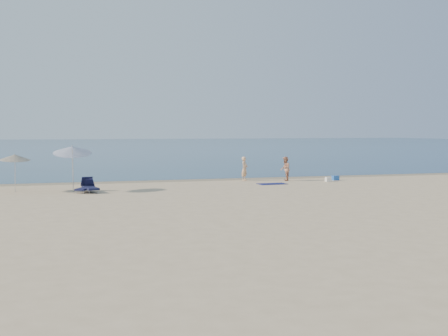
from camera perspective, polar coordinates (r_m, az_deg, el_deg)
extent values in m
plane|color=#CAB087|center=(18.95, 14.34, -6.21)|extent=(160.00, 160.00, 0.00)
cube|color=#0C2B4D|center=(116.48, -11.54, 2.24)|extent=(240.00, 160.00, 0.01)
cube|color=#847254|center=(36.85, -1.18, -1.19)|extent=(240.00, 1.60, 0.00)
imported|color=#DFAB7D|center=(36.17, 2.10, -0.06)|extent=(0.65, 0.67, 1.55)
imported|color=tan|center=(36.24, 6.24, -0.07)|extent=(0.85, 0.93, 1.56)
cube|color=#0E1348|center=(34.01, 4.91, -1.62)|extent=(1.75, 1.05, 0.03)
cube|color=white|center=(36.07, 10.54, -1.14)|extent=(0.34, 0.29, 0.29)
cube|color=blue|center=(37.11, 11.24, -1.00)|extent=(0.47, 0.36, 0.31)
cylinder|color=silver|center=(30.22, -15.10, -0.33)|extent=(0.07, 0.56, 2.29)
cone|color=white|center=(30.67, -15.16, 1.81)|extent=(2.10, 2.13, 0.79)
sphere|color=silver|center=(30.66, -15.17, 2.18)|extent=(0.07, 0.07, 0.07)
cylinder|color=silver|center=(31.39, -20.46, -0.70)|extent=(0.09, 0.22, 1.89)
cone|color=beige|center=(31.52, -20.47, 1.03)|extent=(1.95, 1.96, 0.45)
sphere|color=silver|center=(31.51, -20.48, 1.33)|extent=(0.06, 0.06, 0.06)
cube|color=#121533|center=(30.25, -13.41, -1.99)|extent=(0.88, 1.65, 0.10)
cube|color=#121533|center=(30.97, -13.78, -1.32)|extent=(0.64, 0.49, 0.51)
cylinder|color=#A5A5AD|center=(30.31, -12.99, -2.19)|extent=(0.03, 0.03, 0.23)
cube|color=#16183E|center=(30.31, -14.02, -2.04)|extent=(1.04, 1.46, 0.09)
cube|color=#16183E|center=(30.91, -13.53, -1.44)|extent=(0.60, 0.52, 0.44)
cylinder|color=#A5A5AD|center=(30.24, -13.67, -2.24)|extent=(0.03, 0.03, 0.20)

